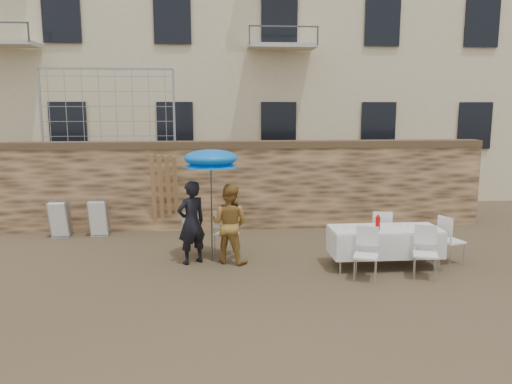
{
  "coord_description": "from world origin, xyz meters",
  "views": [
    {
      "loc": [
        -0.44,
        -7.63,
        3.07
      ],
      "look_at": [
        0.4,
        2.2,
        1.4
      ],
      "focal_mm": 35.0,
      "sensor_mm": 36.0,
      "label": 1
    }
  ],
  "objects": [
    {
      "name": "wood_planks",
      "position": [
        -1.61,
        4.57,
        1.0
      ],
      "size": [
        0.7,
        0.2,
        2.0
      ],
      "primitive_type": null,
      "color": "#A37749",
      "rests_on": "ground"
    },
    {
      "name": "woman_dress",
      "position": [
        -0.15,
        2.05,
        0.8
      ],
      "size": [
        0.96,
        0.88,
        1.59
      ],
      "primitive_type": "imported",
      "rotation": [
        0.0,
        0.0,
        2.69
      ],
      "color": "gold",
      "rests_on": "ground"
    },
    {
      "name": "table_chair_front_left",
      "position": [
        2.25,
        0.76,
        0.48
      ],
      "size": [
        0.63,
        0.63,
        0.96
      ],
      "primitive_type": null,
      "rotation": [
        0.0,
        0.0,
        -0.38
      ],
      "color": "white",
      "rests_on": "ground"
    },
    {
      "name": "soda_bottle",
      "position": [
        2.65,
        1.36,
        0.91
      ],
      "size": [
        0.09,
        0.09,
        0.26
      ],
      "primitive_type": "cylinder",
      "color": "red",
      "rests_on": "banquet_table"
    },
    {
      "name": "chain_link_fence",
      "position": [
        -3.0,
        5.0,
        3.1
      ],
      "size": [
        3.2,
        0.06,
        1.8
      ],
      "primitive_type": null,
      "color": "gray",
      "rests_on": "stone_wall"
    },
    {
      "name": "chair_stack_right",
      "position": [
        -3.21,
        4.5,
        0.46
      ],
      "size": [
        0.46,
        0.4,
        0.92
      ],
      "primitive_type": null,
      "color": "white",
      "rests_on": "ground"
    },
    {
      "name": "banquet_table",
      "position": [
        2.85,
        1.51,
        0.73
      ],
      "size": [
        2.1,
        0.85,
        0.78
      ],
      "color": "silver",
      "rests_on": "ground"
    },
    {
      "name": "table_chair_front_right",
      "position": [
        3.35,
        0.76,
        0.48
      ],
      "size": [
        0.61,
        0.61,
        0.96
      ],
      "primitive_type": null,
      "rotation": [
        0.0,
        0.0,
        -0.34
      ],
      "color": "white",
      "rests_on": "ground"
    },
    {
      "name": "umbrella",
      "position": [
        -0.5,
        2.15,
        2.03
      ],
      "size": [
        1.11,
        1.11,
        2.15
      ],
      "color": "#3F3F44",
      "rests_on": "ground"
    },
    {
      "name": "table_chair_side",
      "position": [
        4.25,
        1.61,
        0.48
      ],
      "size": [
        0.6,
        0.6,
        0.96
      ],
      "primitive_type": null,
      "rotation": [
        0.0,
        0.0,
        1.85
      ],
      "color": "white",
      "rests_on": "ground"
    },
    {
      "name": "chair_stack_left",
      "position": [
        -4.11,
        4.5,
        0.46
      ],
      "size": [
        0.46,
        0.47,
        0.92
      ],
      "primitive_type": null,
      "color": "white",
      "rests_on": "ground"
    },
    {
      "name": "man_suit",
      "position": [
        -0.9,
        2.05,
        0.83
      ],
      "size": [
        0.73,
        0.66,
        1.66
      ],
      "primitive_type": "imported",
      "rotation": [
        0.0,
        0.0,
        3.71
      ],
      "color": "black",
      "rests_on": "ground"
    },
    {
      "name": "stone_wall",
      "position": [
        0.0,
        5.0,
        1.1
      ],
      "size": [
        13.0,
        0.5,
        2.2
      ],
      "primitive_type": "cube",
      "color": "olive",
      "rests_on": "ground"
    },
    {
      "name": "table_chair_back",
      "position": [
        3.05,
        2.31,
        0.48
      ],
      "size": [
        0.57,
        0.57,
        0.96
      ],
      "primitive_type": null,
      "rotation": [
        0.0,
        0.0,
        2.93
      ],
      "color": "white",
      "rests_on": "ground"
    },
    {
      "name": "ground",
      "position": [
        0.0,
        0.0,
        0.0
      ],
      "size": [
        80.0,
        80.0,
        0.0
      ],
      "primitive_type": "plane",
      "color": "brown",
      "rests_on": "ground"
    },
    {
      "name": "couple_chair_left",
      "position": [
        -0.9,
        2.6,
        0.48
      ],
      "size": [
        0.5,
        0.5,
        0.96
      ],
      "primitive_type": null,
      "rotation": [
        0.0,
        0.0,
        3.1
      ],
      "color": "white",
      "rests_on": "ground"
    },
    {
      "name": "couple_chair_right",
      "position": [
        -0.2,
        2.6,
        0.48
      ],
      "size": [
        0.65,
        0.65,
        0.96
      ],
      "primitive_type": null,
      "rotation": [
        0.0,
        0.0,
        2.63
      ],
      "color": "white",
      "rests_on": "ground"
    }
  ]
}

